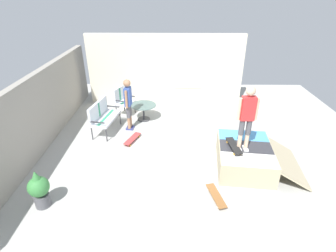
{
  "coord_description": "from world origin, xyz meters",
  "views": [
    {
      "loc": [
        -6.32,
        0.27,
        4.21
      ],
      "look_at": [
        0.32,
        0.35,
        0.7
      ],
      "focal_mm": 28.15,
      "sensor_mm": 36.0,
      "label": 1
    }
  ],
  "objects_px": {
    "person_skater": "(247,115)",
    "potted_plant": "(39,189)",
    "skateboard_spare": "(216,196)",
    "patio_bench": "(102,114)",
    "skateboard_on_ramp": "(234,146)",
    "patio_table": "(143,109)",
    "skate_ramp": "(245,156)",
    "patio_chair_near_house": "(122,99)",
    "skateboard_by_bench": "(132,139)",
    "person_watching": "(128,101)"
  },
  "relations": [
    {
      "from": "patio_table",
      "to": "potted_plant",
      "type": "distance_m",
      "value": 4.59
    },
    {
      "from": "person_watching",
      "to": "patio_table",
      "type": "bearing_deg",
      "value": -30.13
    },
    {
      "from": "potted_plant",
      "to": "skate_ramp",
      "type": "bearing_deg",
      "value": -72.43
    },
    {
      "from": "patio_bench",
      "to": "patio_table",
      "type": "height_order",
      "value": "patio_bench"
    },
    {
      "from": "skate_ramp",
      "to": "patio_table",
      "type": "xyz_separation_m",
      "value": [
        2.73,
        2.92,
        0.1
      ]
    },
    {
      "from": "skate_ramp",
      "to": "person_skater",
      "type": "relative_size",
      "value": 1.4
    },
    {
      "from": "skateboard_on_ramp",
      "to": "person_skater",
      "type": "bearing_deg",
      "value": -99.58
    },
    {
      "from": "patio_chair_near_house",
      "to": "skateboard_spare",
      "type": "relative_size",
      "value": 1.24
    },
    {
      "from": "patio_table",
      "to": "potted_plant",
      "type": "xyz_separation_m",
      "value": [
        -4.22,
        1.79,
        0.06
      ]
    },
    {
      "from": "skateboard_on_ramp",
      "to": "potted_plant",
      "type": "relative_size",
      "value": 0.89
    },
    {
      "from": "patio_bench",
      "to": "patio_table",
      "type": "distance_m",
      "value": 1.52
    },
    {
      "from": "patio_table",
      "to": "patio_chair_near_house",
      "type": "bearing_deg",
      "value": 60.17
    },
    {
      "from": "person_skater",
      "to": "skateboard_by_bench",
      "type": "distance_m",
      "value": 3.59
    },
    {
      "from": "patio_chair_near_house",
      "to": "skateboard_spare",
      "type": "bearing_deg",
      "value": -147.77
    },
    {
      "from": "patio_table",
      "to": "skateboard_spare",
      "type": "distance_m",
      "value": 4.46
    },
    {
      "from": "patio_table",
      "to": "person_skater",
      "type": "relative_size",
      "value": 0.54
    },
    {
      "from": "person_watching",
      "to": "potted_plant",
      "type": "xyz_separation_m",
      "value": [
        -3.54,
        1.39,
        -0.53
      ]
    },
    {
      "from": "patio_table",
      "to": "person_watching",
      "type": "distance_m",
      "value": 0.99
    },
    {
      "from": "patio_bench",
      "to": "skateboard_on_ramp",
      "type": "bearing_deg",
      "value": -117.27
    },
    {
      "from": "skate_ramp",
      "to": "person_skater",
      "type": "xyz_separation_m",
      "value": [
        -0.13,
        0.17,
        1.27
      ]
    },
    {
      "from": "patio_table",
      "to": "skateboard_on_ramp",
      "type": "height_order",
      "value": "skateboard_on_ramp"
    },
    {
      "from": "patio_table",
      "to": "skate_ramp",
      "type": "bearing_deg",
      "value": -133.09
    },
    {
      "from": "skateboard_by_bench",
      "to": "skateboard_spare",
      "type": "height_order",
      "value": "same"
    },
    {
      "from": "patio_table",
      "to": "skateboard_on_ramp",
      "type": "xyz_separation_m",
      "value": [
        -2.83,
        -2.55,
        0.28
      ]
    },
    {
      "from": "skateboard_by_bench",
      "to": "skateboard_on_ramp",
      "type": "relative_size",
      "value": 1.0
    },
    {
      "from": "patio_bench",
      "to": "patio_table",
      "type": "xyz_separation_m",
      "value": [
        0.88,
        -1.22,
        -0.21
      ]
    },
    {
      "from": "patio_chair_near_house",
      "to": "skateboard_on_ramp",
      "type": "bearing_deg",
      "value": -134.43
    },
    {
      "from": "patio_chair_near_house",
      "to": "potted_plant",
      "type": "distance_m",
      "value": 4.79
    },
    {
      "from": "skate_ramp",
      "to": "skateboard_on_ramp",
      "type": "relative_size",
      "value": 2.83
    },
    {
      "from": "person_skater",
      "to": "potted_plant",
      "type": "bearing_deg",
      "value": 106.66
    },
    {
      "from": "person_skater",
      "to": "skateboard_on_ramp",
      "type": "height_order",
      "value": "person_skater"
    },
    {
      "from": "patio_chair_near_house",
      "to": "person_skater",
      "type": "relative_size",
      "value": 0.61
    },
    {
      "from": "skateboard_on_ramp",
      "to": "potted_plant",
      "type": "height_order",
      "value": "potted_plant"
    },
    {
      "from": "patio_bench",
      "to": "skateboard_by_bench",
      "type": "bearing_deg",
      "value": -121.59
    },
    {
      "from": "patio_chair_near_house",
      "to": "person_watching",
      "type": "bearing_deg",
      "value": -160.3
    },
    {
      "from": "skateboard_spare",
      "to": "potted_plant",
      "type": "xyz_separation_m",
      "value": [
        -0.25,
        3.78,
        0.38
      ]
    },
    {
      "from": "person_watching",
      "to": "person_skater",
      "type": "xyz_separation_m",
      "value": [
        -2.18,
        -3.15,
        0.58
      ]
    },
    {
      "from": "potted_plant",
      "to": "skateboard_on_ramp",
      "type": "bearing_deg",
      "value": -72.21
    },
    {
      "from": "patio_table",
      "to": "person_watching",
      "type": "bearing_deg",
      "value": 149.87
    },
    {
      "from": "skateboard_spare",
      "to": "potted_plant",
      "type": "relative_size",
      "value": 0.9
    },
    {
      "from": "patio_chair_near_house",
      "to": "skate_ramp",
      "type": "bearing_deg",
      "value": -130.6
    },
    {
      "from": "skate_ramp",
      "to": "person_watching",
      "type": "height_order",
      "value": "person_watching"
    },
    {
      "from": "skateboard_by_bench",
      "to": "potted_plant",
      "type": "relative_size",
      "value": 0.89
    },
    {
      "from": "skate_ramp",
      "to": "patio_chair_near_house",
      "type": "height_order",
      "value": "patio_chair_near_house"
    },
    {
      "from": "skate_ramp",
      "to": "patio_chair_near_house",
      "type": "bearing_deg",
      "value": 49.4
    },
    {
      "from": "patio_bench",
      "to": "person_skater",
      "type": "relative_size",
      "value": 0.8
    },
    {
      "from": "person_watching",
      "to": "skateboard_on_ramp",
      "type": "xyz_separation_m",
      "value": [
        -2.15,
        -2.95,
        -0.3
      ]
    },
    {
      "from": "patio_table",
      "to": "skateboard_by_bench",
      "type": "relative_size",
      "value": 1.1
    },
    {
      "from": "patio_bench",
      "to": "patio_chair_near_house",
      "type": "xyz_separation_m",
      "value": [
        1.35,
        -0.42,
        -0.0
      ]
    },
    {
      "from": "patio_bench",
      "to": "skateboard_on_ramp",
      "type": "xyz_separation_m",
      "value": [
        -1.95,
        -3.78,
        0.07
      ]
    }
  ]
}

